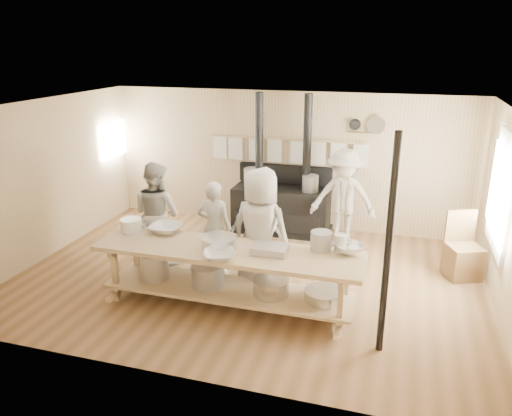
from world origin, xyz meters
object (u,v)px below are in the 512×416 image
(stove, at_px, (281,205))
(cook_right, at_px, (257,235))
(cook_by_window, at_px, (343,199))
(cook_left, at_px, (157,213))
(chair, at_px, (463,258))
(cook_far_left, at_px, (214,228))
(prep_table, at_px, (227,272))
(cook_center, at_px, (260,231))
(roasting_pan, at_px, (270,250))

(stove, xyz_separation_m, cook_right, (0.16, -2.17, 0.23))
(cook_right, xyz_separation_m, cook_by_window, (1.04, 1.75, 0.13))
(stove, distance_m, cook_left, 2.54)
(chair, bearing_deg, stove, 138.73)
(cook_by_window, xyz_separation_m, chair, (1.95, -0.70, -0.58))
(cook_far_left, bearing_deg, prep_table, 117.20)
(prep_table, height_order, cook_by_window, cook_by_window)
(cook_right, bearing_deg, cook_left, 6.40)
(cook_left, height_order, cook_right, cook_left)
(prep_table, bearing_deg, cook_right, 79.08)
(cook_left, distance_m, chair, 4.83)
(cook_far_left, distance_m, cook_center, 0.93)
(cook_far_left, bearing_deg, cook_by_window, -139.40)
(stove, xyz_separation_m, prep_table, (-0.00, -3.02, -0.00))
(cook_far_left, height_order, chair, cook_far_left)
(cook_by_window, distance_m, chair, 2.15)
(prep_table, xyz_separation_m, cook_far_left, (-0.55, 0.94, 0.23))
(cook_center, relative_size, roasting_pan, 4.01)
(prep_table, bearing_deg, cook_center, 62.96)
(cook_center, bearing_deg, cook_right, -52.59)
(cook_left, distance_m, cook_by_window, 3.18)
(chair, bearing_deg, cook_right, 177.67)
(prep_table, xyz_separation_m, cook_center, (0.30, 0.58, 0.40))
(cook_by_window, relative_size, chair, 1.72)
(cook_by_window, relative_size, roasting_pan, 3.82)
(stove, relative_size, cook_by_window, 1.48)
(cook_left, xyz_separation_m, chair, (4.73, 0.85, -0.54))
(cook_right, xyz_separation_m, chair, (2.99, 1.05, -0.45))
(cook_far_left, height_order, cook_center, cook_center)
(cook_left, bearing_deg, prep_table, 162.35)
(prep_table, bearing_deg, cook_by_window, 65.13)
(chair, distance_m, roasting_pan, 3.23)
(chair, bearing_deg, roasting_pan, -165.61)
(stove, height_order, cook_by_window, stove)
(cook_center, bearing_deg, cook_left, -2.94)
(roasting_pan, bearing_deg, chair, 36.11)
(cook_left, distance_m, cook_center, 1.93)
(prep_table, xyz_separation_m, chair, (3.15, 1.90, -0.22))
(stove, height_order, roasting_pan, stove)
(chair, bearing_deg, cook_left, 168.42)
(cook_by_window, height_order, roasting_pan, cook_by_window)
(prep_table, relative_size, cook_right, 2.41)
(stove, xyz_separation_m, cook_center, (0.29, -2.44, 0.40))
(cook_by_window, bearing_deg, prep_table, -113.17)
(roasting_pan, bearing_deg, stove, 101.00)
(cook_far_left, distance_m, cook_right, 0.71)
(cook_left, height_order, roasting_pan, cook_left)
(prep_table, relative_size, cook_center, 1.96)
(roasting_pan, bearing_deg, cook_center, 117.55)
(cook_center, distance_m, chair, 3.21)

